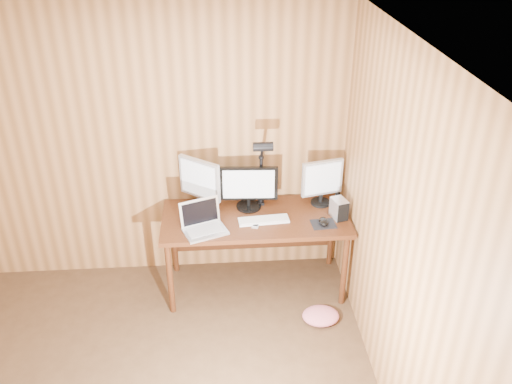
{
  "coord_description": "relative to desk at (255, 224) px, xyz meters",
  "views": [
    {
      "loc": [
        0.64,
        -2.3,
        3.21
      ],
      "look_at": [
        0.93,
        1.58,
        1.02
      ],
      "focal_mm": 38.0,
      "sensor_mm": 36.0,
      "label": 1
    }
  ],
  "objects": [
    {
      "name": "monitor_left",
      "position": [
        -0.47,
        0.12,
        0.37
      ],
      "size": [
        0.35,
        0.28,
        0.46
      ],
      "rotation": [
        0.0,
        0.0,
        -0.65
      ],
      "color": "black",
      "rests_on": "desk"
    },
    {
      "name": "phone",
      "position": [
        -0.01,
        -0.21,
        0.13
      ],
      "size": [
        0.08,
        0.12,
        0.01
      ],
      "rotation": [
        0.0,
        0.0,
        -0.33
      ],
      "color": "silver",
      "rests_on": "desk"
    },
    {
      "name": "room_shell",
      "position": [
        -0.93,
        -1.7,
        0.62
      ],
      "size": [
        4.0,
        4.0,
        4.0
      ],
      "color": "#48301B",
      "rests_on": "ground"
    },
    {
      "name": "monitor_right",
      "position": [
        0.59,
        0.1,
        0.35
      ],
      "size": [
        0.37,
        0.18,
        0.42
      ],
      "rotation": [
        0.0,
        0.0,
        0.23
      ],
      "color": "black",
      "rests_on": "desk"
    },
    {
      "name": "laptop",
      "position": [
        -0.45,
        -0.24,
        0.18
      ],
      "size": [
        0.41,
        0.36,
        0.24
      ],
      "rotation": [
        0.0,
        0.0,
        0.36
      ],
      "color": "silver",
      "rests_on": "desk"
    },
    {
      "name": "hard_drive",
      "position": [
        0.71,
        -0.14,
        0.21
      ],
      "size": [
        0.15,
        0.18,
        0.17
      ],
      "rotation": [
        0.0,
        0.0,
        0.28
      ],
      "color": "silver",
      "rests_on": "desk"
    },
    {
      "name": "fabric_pile",
      "position": [
        0.52,
        -0.58,
        -0.58
      ],
      "size": [
        0.32,
        0.26,
        0.1
      ],
      "primitive_type": null,
      "rotation": [
        0.0,
        0.0,
        0.02
      ],
      "color": "#D66775",
      "rests_on": "floor"
    },
    {
      "name": "desk_lamp",
      "position": [
        0.06,
        0.05,
        0.56
      ],
      "size": [
        0.16,
        0.23,
        0.71
      ],
      "rotation": [
        0.0,
        0.0,
        0.1
      ],
      "color": "black",
      "rests_on": "desk"
    },
    {
      "name": "monitor_center",
      "position": [
        -0.05,
        0.09,
        0.33
      ],
      "size": [
        0.5,
        0.22,
        0.4
      ],
      "rotation": [
        0.0,
        0.0,
        -0.06
      ],
      "color": "black",
      "rests_on": "desk"
    },
    {
      "name": "mouse",
      "position": [
        0.56,
        -0.23,
        0.15
      ],
      "size": [
        0.09,
        0.13,
        0.04
      ],
      "primitive_type": "ellipsoid",
      "rotation": [
        0.0,
        0.0,
        -0.12
      ],
      "color": "black",
      "rests_on": "mousepad"
    },
    {
      "name": "mousepad",
      "position": [
        0.56,
        -0.23,
        0.12
      ],
      "size": [
        0.21,
        0.18,
        0.0
      ],
      "primitive_type": "cube",
      "rotation": [
        0.0,
        0.0,
        0.07
      ],
      "color": "black",
      "rests_on": "desk"
    },
    {
      "name": "speaker",
      "position": [
        0.76,
        0.16,
        0.18
      ],
      "size": [
        0.04,
        0.04,
        0.11
      ],
      "primitive_type": "cylinder",
      "color": "black",
      "rests_on": "desk"
    },
    {
      "name": "desk",
      "position": [
        0.0,
        0.0,
        0.0
      ],
      "size": [
        1.6,
        0.7,
        0.75
      ],
      "color": "#431F0E",
      "rests_on": "floor"
    },
    {
      "name": "keyboard",
      "position": [
        0.06,
        -0.15,
        0.13
      ],
      "size": [
        0.44,
        0.16,
        0.02
      ],
      "rotation": [
        0.0,
        0.0,
        0.08
      ],
      "color": "white",
      "rests_on": "desk"
    }
  ]
}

